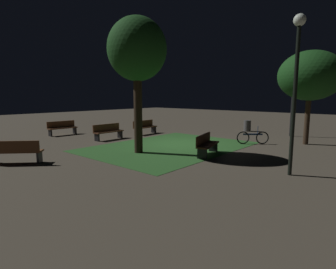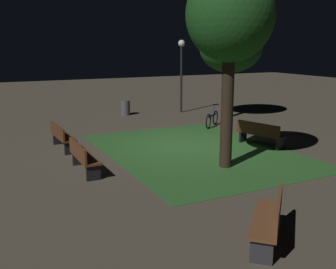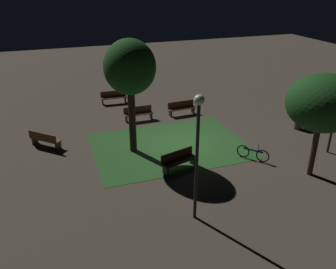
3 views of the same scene
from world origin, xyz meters
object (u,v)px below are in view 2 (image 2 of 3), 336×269
(bench_back_row, at_px, (270,218))
(trash_bin, at_px, (125,108))
(bench_by_lamp, at_px, (83,156))
(tree_right_canopy, at_px, (231,48))
(tree_lawn_side, at_px, (230,17))
(bench_corner, at_px, (260,133))
(bench_path_side, at_px, (61,136))
(lamp_post_near_wall, at_px, (181,62))
(bicycle, at_px, (212,119))

(bench_back_row, xyz_separation_m, trash_bin, (-14.24, 2.42, -0.10))
(bench_by_lamp, relative_size, tree_right_canopy, 0.38)
(bench_back_row, bearing_deg, trash_bin, 170.37)
(bench_by_lamp, distance_m, bench_back_row, 6.01)
(bench_by_lamp, bearing_deg, tree_lawn_side, 71.45)
(bench_corner, height_order, tree_right_canopy, tree_right_canopy)
(bench_path_side, xyz_separation_m, lamp_post_near_wall, (-5.19, 7.50, 2.20))
(bench_back_row, xyz_separation_m, tree_right_canopy, (-11.37, 6.94, 2.98))
(tree_lawn_side, bearing_deg, bench_back_row, -24.32)
(tree_lawn_side, distance_m, lamp_post_near_wall, 10.21)
(bench_by_lamp, bearing_deg, bench_back_row, 19.86)
(lamp_post_near_wall, height_order, bicycle, lamp_post_near_wall)
(bench_path_side, distance_m, bench_by_lamp, 2.91)
(bench_back_row, distance_m, tree_right_canopy, 13.65)
(tree_right_canopy, bearing_deg, bench_corner, -24.09)
(bench_corner, xyz_separation_m, tree_right_canopy, (-5.52, 2.47, 2.98))
(bench_corner, distance_m, lamp_post_near_wall, 8.25)
(bench_path_side, relative_size, trash_bin, 2.37)
(tree_right_canopy, relative_size, bicycle, 3.59)
(lamp_post_near_wall, relative_size, trash_bin, 5.01)
(trash_bin, bearing_deg, bench_corner, 13.74)
(tree_right_canopy, distance_m, trash_bin, 6.17)
(bench_path_side, height_order, trash_bin, bench_path_side)
(bench_corner, relative_size, tree_right_canopy, 0.40)
(lamp_post_near_wall, bearing_deg, tree_lawn_side, -20.41)
(tree_lawn_side, relative_size, bicycle, 4.38)
(bench_path_side, relative_size, bench_corner, 0.98)
(lamp_post_near_wall, bearing_deg, trash_bin, -99.26)
(bench_path_side, distance_m, tree_right_canopy, 9.87)
(bench_back_row, xyz_separation_m, lamp_post_near_wall, (-13.75, 5.46, 2.20))
(trash_bin, relative_size, bicycle, 0.59)
(bench_path_side, bearing_deg, trash_bin, 141.90)
(bench_back_row, xyz_separation_m, tree_lawn_side, (-4.31, 1.95, 3.87))
(bench_back_row, relative_size, tree_right_canopy, 0.35)
(bench_path_side, height_order, bench_by_lamp, same)
(bench_by_lamp, relative_size, bench_back_row, 1.11)
(bench_path_side, distance_m, lamp_post_near_wall, 9.38)
(trash_bin, bearing_deg, lamp_post_near_wall, 80.74)
(tree_right_canopy, bearing_deg, bicycle, -50.36)
(trash_bin, bearing_deg, bench_path_side, -38.10)
(bench_path_side, relative_size, bicycle, 1.39)
(tree_lawn_side, bearing_deg, bench_by_lamp, -108.55)
(bench_back_row, relative_size, trash_bin, 2.12)
(tree_right_canopy, height_order, trash_bin, tree_right_canopy)
(tree_lawn_side, bearing_deg, bicycle, 151.49)
(tree_right_canopy, xyz_separation_m, trash_bin, (-2.87, -4.52, -3.07))
(trash_bin, xyz_separation_m, bicycle, (4.60, 2.43, -0.04))
(trash_bin, bearing_deg, bench_by_lamp, -27.41)
(bench_corner, height_order, trash_bin, bench_corner)
(bench_path_side, bearing_deg, bench_back_row, 13.41)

